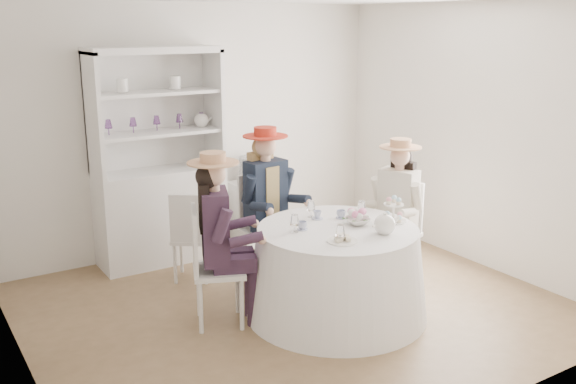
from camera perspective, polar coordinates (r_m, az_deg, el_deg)
ground at (r=5.90m, az=0.53°, el=-10.12°), size 4.50×4.50×0.00m
wall_back at (r=7.20m, az=-8.18°, el=5.60°), size 4.50×0.00×4.50m
wall_front at (r=3.99m, az=16.39°, el=-2.38°), size 4.50×0.00×4.50m
wall_left at (r=4.67m, az=-23.26°, el=-0.51°), size 0.00×4.50×4.50m
wall_right at (r=6.93m, az=16.42°, el=4.79°), size 0.00×4.50×4.50m
tea_table at (r=5.63m, az=4.36°, el=-7.06°), size 1.58×1.58×0.79m
hutch at (r=6.89m, az=-11.33°, el=0.39°), size 1.37×0.61×2.26m
side_table at (r=7.45m, az=-3.13°, el=-1.81°), size 0.48×0.48×0.71m
hatbox at (r=7.32m, az=-3.19°, el=1.98°), size 0.31×0.31×0.30m
guest_left at (r=5.32m, az=-6.22°, el=-3.32°), size 0.62×0.56×1.49m
guest_mid at (r=6.23m, az=-1.86°, el=-0.27°), size 0.56×0.58×1.53m
guest_right at (r=6.32m, az=9.65°, el=-0.87°), size 0.59×0.54×1.42m
spare_chair at (r=6.35m, az=-8.63°, el=-3.70°), size 0.52×0.52×0.91m
teacup_a at (r=5.42m, az=1.29°, el=-3.05°), size 0.09×0.09×0.06m
teacup_b at (r=5.71m, az=2.63°, el=-2.09°), size 0.07×0.07×0.07m
teacup_c at (r=5.75m, az=4.73°, el=-2.03°), size 0.09×0.09×0.06m
flower_bowl at (r=5.58m, az=6.19°, el=-2.65°), size 0.25×0.25×0.05m
flower_arrangement at (r=5.59m, az=6.13°, el=-2.00°), size 0.17×0.17×0.06m
table_teapot at (r=5.37m, az=8.61°, el=-2.86°), size 0.25×0.18×0.19m
sandwich_plate at (r=5.15m, az=4.85°, el=-4.27°), size 0.25×0.25×0.05m
cupcake_stand at (r=5.70m, az=9.35°, el=-1.83°), size 0.23×0.23×0.22m
stemware_set at (r=5.47m, az=4.46°, el=-2.45°), size 0.81×0.78×0.15m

